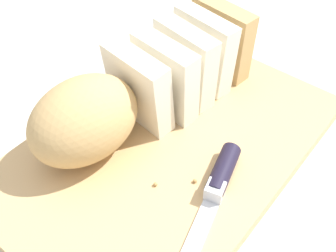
# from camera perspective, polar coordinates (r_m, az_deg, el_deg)

# --- Properties ---
(ground_plane) EXTENTS (3.00, 3.00, 0.00)m
(ground_plane) POSITION_cam_1_polar(r_m,az_deg,el_deg) (0.53, 0.00, -3.93)
(ground_plane) COLOR beige
(cutting_board) EXTENTS (0.43, 0.28, 0.02)m
(cutting_board) POSITION_cam_1_polar(r_m,az_deg,el_deg) (0.52, 0.00, -3.13)
(cutting_board) COLOR tan
(cutting_board) RESTS_ON ground_plane
(bread_loaf) EXTENTS (0.33, 0.14, 0.10)m
(bread_loaf) POSITION_cam_1_polar(r_m,az_deg,el_deg) (0.51, -4.24, 5.05)
(bread_loaf) COLOR tan
(bread_loaf) RESTS_ON cutting_board
(bread_knife) EXTENTS (0.28, 0.10, 0.02)m
(bread_knife) POSITION_cam_1_polar(r_m,az_deg,el_deg) (0.46, 6.37, -9.24)
(bread_knife) COLOR silver
(bread_knife) RESTS_ON cutting_board
(crumb_near_knife) EXTENTS (0.00, 0.00, 0.00)m
(crumb_near_knife) POSITION_cam_1_polar(r_m,az_deg,el_deg) (0.47, -1.75, -8.05)
(crumb_near_knife) COLOR tan
(crumb_near_knife) RESTS_ON cutting_board
(crumb_near_loaf) EXTENTS (0.00, 0.00, 0.00)m
(crumb_near_loaf) POSITION_cam_1_polar(r_m,az_deg,el_deg) (0.48, 3.72, -7.58)
(crumb_near_loaf) COLOR tan
(crumb_near_loaf) RESTS_ON cutting_board
(crumb_stray_left) EXTENTS (0.00, 0.00, 0.00)m
(crumb_stray_left) POSITION_cam_1_polar(r_m,az_deg,el_deg) (0.52, -9.17, -2.64)
(crumb_stray_left) COLOR tan
(crumb_stray_left) RESTS_ON cutting_board
(crumb_stray_right) EXTENTS (0.01, 0.01, 0.01)m
(crumb_stray_right) POSITION_cam_1_polar(r_m,az_deg,el_deg) (0.53, -0.63, 0.02)
(crumb_stray_right) COLOR tan
(crumb_stray_right) RESTS_ON cutting_board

